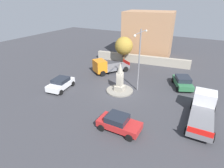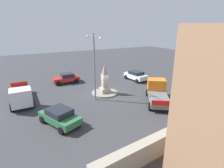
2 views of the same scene
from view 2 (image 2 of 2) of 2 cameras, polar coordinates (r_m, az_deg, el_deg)
name	(u,v)px [view 2 (image 2 of 2)]	position (r m, az deg, el deg)	size (l,w,h in m)	color
ground_plane	(105,93)	(23.05, -2.30, -2.99)	(80.00, 80.00, 0.00)	#38383D
traffic_island	(105,93)	(23.02, -2.31, -2.80)	(3.34, 3.34, 0.16)	gray
monument	(105,81)	(22.48, -2.36, 1.12)	(1.10, 1.10, 3.62)	#9E9687
streetlamp	(94,61)	(19.88, -5.64, 7.43)	(3.85, 0.28, 7.56)	slate
car_green_approaching	(60,116)	(16.56, -16.31, -9.78)	(4.39, 3.25, 1.47)	#2D6B42
car_red_far_side	(66,78)	(27.91, -14.30, 1.88)	(1.97, 3.81, 1.45)	#B22323
car_white_parked_left	(136,75)	(28.61, 7.58, 2.74)	(4.02, 2.43, 1.46)	silver
truck_white_parked_right	(21,96)	(22.01, -26.98, -3.33)	(6.37, 2.39, 2.19)	silver
truck_orange_near_island	(157,92)	(21.37, 14.25, -2.48)	(5.75, 4.82, 2.16)	orange
stone_boundary_wall	(186,130)	(15.23, 22.39, -13.34)	(16.49, 0.70, 1.43)	#9E9687
tree_near_wall	(200,90)	(17.10, 26.12, -1.66)	(3.11, 3.11, 4.64)	brown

